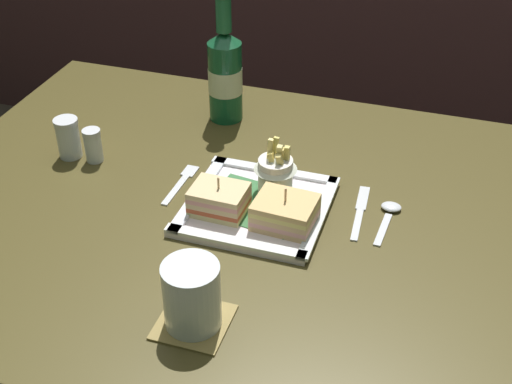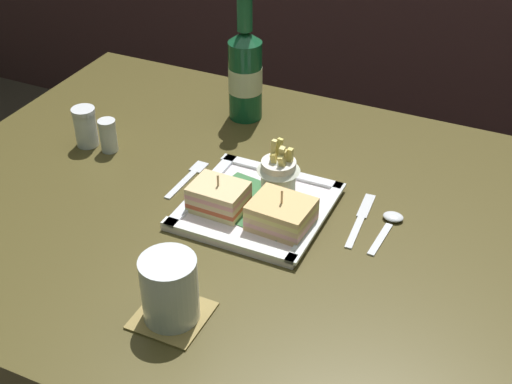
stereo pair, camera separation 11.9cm
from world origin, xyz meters
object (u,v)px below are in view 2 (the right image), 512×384
at_px(fries_cup, 279,171).
at_px(knife, 361,218).
at_px(square_plate, 258,207).
at_px(dining_table, 254,271).
at_px(salt_shaker, 86,129).
at_px(pepper_shaker, 108,137).
at_px(sandwich_half_right, 281,214).
at_px(spoon, 390,222).
at_px(beer_bottle, 245,72).
at_px(fork, 189,177).
at_px(sandwich_half_left, 219,197).
at_px(water_glass, 171,293).

xyz_separation_m(fries_cup, knife, (0.15, 0.00, -0.06)).
bearing_deg(square_plate, dining_table, -122.78).
distance_m(salt_shaker, pepper_shaker, 0.05).
xyz_separation_m(sandwich_half_right, spoon, (0.16, 0.09, -0.03)).
height_order(dining_table, beer_bottle, beer_bottle).
distance_m(fork, spoon, 0.38).
height_order(fries_cup, pepper_shaker, fries_cup).
bearing_deg(fork, beer_bottle, 91.18).
bearing_deg(fork, sandwich_half_left, -35.60).
xyz_separation_m(sandwich_half_left, sandwich_half_right, (0.12, 0.00, -0.00)).
bearing_deg(square_plate, sandwich_half_left, -148.93).
distance_m(sandwich_half_right, beer_bottle, 0.40).
bearing_deg(dining_table, salt_shaker, 170.68).
relative_size(sandwich_half_left, knife, 0.59).
distance_m(square_plate, beer_bottle, 0.35).
bearing_deg(pepper_shaker, spoon, -0.08).
height_order(fork, spoon, spoon).
relative_size(square_plate, knife, 1.50).
bearing_deg(salt_shaker, spoon, -0.07).
bearing_deg(sandwich_half_right, knife, 38.14).
distance_m(fork, salt_shaker, 0.24).
relative_size(square_plate, water_glass, 2.36).
height_order(fries_cup, fork, fries_cup).
relative_size(beer_bottle, pepper_shaker, 4.07).
distance_m(dining_table, salt_shaker, 0.43).
height_order(knife, spoon, spoon).
height_order(square_plate, spoon, square_plate).
bearing_deg(sandwich_half_left, spoon, 18.29).
xyz_separation_m(dining_table, spoon, (0.22, 0.06, 0.14)).
bearing_deg(sandwich_half_left, fork, 144.40).
distance_m(sandwich_half_right, water_glass, 0.26).
distance_m(spoon, salt_shaker, 0.62).
distance_m(beer_bottle, fork, 0.27).
bearing_deg(spoon, square_plate, -165.51).
bearing_deg(dining_table, spoon, 15.96).
bearing_deg(water_glass, sandwich_half_left, 102.52).
distance_m(fries_cup, knife, 0.16).
xyz_separation_m(fork, salt_shaker, (-0.24, 0.02, 0.03)).
bearing_deg(fork, spoon, 2.93).
bearing_deg(salt_shaker, knife, -0.49).
xyz_separation_m(square_plate, beer_bottle, (-0.16, 0.29, 0.10)).
height_order(beer_bottle, fork, beer_bottle).
relative_size(dining_table, sandwich_half_left, 13.14).
bearing_deg(fries_cup, sandwich_half_left, -131.66).
height_order(dining_table, square_plate, square_plate).
relative_size(salt_shaker, pepper_shaker, 1.21).
bearing_deg(square_plate, knife, 17.21).
xyz_separation_m(fries_cup, pepper_shaker, (-0.36, 0.01, -0.03)).
relative_size(spoon, pepper_shaker, 1.84).
relative_size(fries_cup, fork, 0.80).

